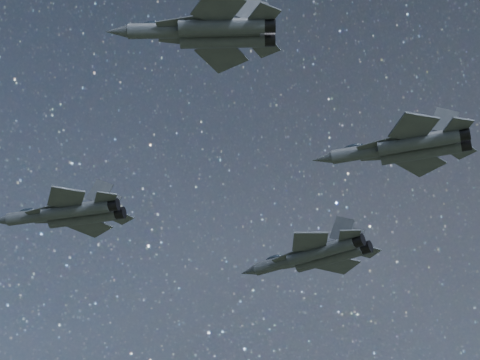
% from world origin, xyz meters
% --- Properties ---
extents(jet_lead, '(16.62, 11.65, 4.19)m').
position_xyz_m(jet_lead, '(-23.79, 1.64, 141.46)').
color(jet_lead, '#2F353B').
extents(jet_left, '(19.51, 13.36, 4.90)m').
position_xyz_m(jet_left, '(-1.71, 24.95, 143.60)').
color(jet_left, '#2F353B').
extents(jet_right, '(15.07, 10.11, 3.81)m').
position_xyz_m(jet_right, '(0.81, -18.31, 143.50)').
color(jet_right, '#2F353B').
extents(jet_slot, '(15.76, 11.16, 4.00)m').
position_xyz_m(jet_slot, '(14.01, -0.43, 140.25)').
color(jet_slot, '#2F353B').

